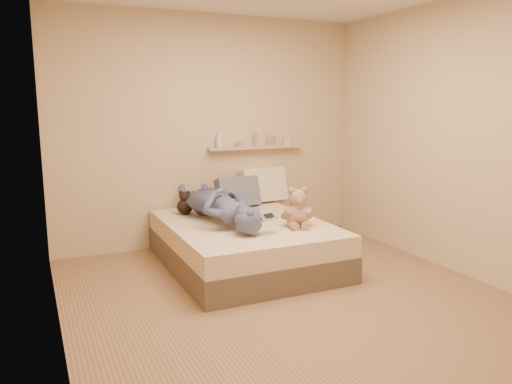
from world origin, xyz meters
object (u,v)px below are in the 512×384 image
bed (244,244)px  pillow_cream (264,185)px  teddy_bear (297,210)px  dark_plush (185,204)px  pillow_grey (238,192)px  game_console (269,217)px  wall_shelf (256,147)px  person (219,204)px

bed → pillow_cream: 1.11m
teddy_bear → dark_plush: teddy_bear is taller
bed → teddy_bear: size_ratio=4.83×
teddy_bear → pillow_grey: (-0.17, 1.09, 0.01)m
dark_plush → pillow_grey: size_ratio=0.52×
game_console → teddy_bear: size_ratio=0.48×
game_console → wall_shelf: (0.53, 1.42, 0.49)m
game_console → person: (-0.24, 0.64, 0.02)m
bed → dark_plush: size_ratio=7.29×
game_console → pillow_grey: 1.22m
dark_plush → wall_shelf: (0.99, 0.34, 0.54)m
teddy_bear → wall_shelf: wall_shelf is taller
bed → pillow_grey: 0.82m
wall_shelf → person: bearing=-134.8°
pillow_cream → pillow_grey: bearing=-160.4°
teddy_bear → wall_shelf: size_ratio=0.33×
game_console → dark_plush: 1.17m
pillow_grey → game_console: bearing=-99.4°
teddy_bear → pillow_cream: pillow_cream is taller
teddy_bear → person: 0.80m
dark_plush → pillow_grey: bearing=10.4°
teddy_bear → person: bearing=139.0°
pillow_cream → person: bearing=-140.0°
bed → pillow_cream: pillow_cream is taller
pillow_grey → bed: bearing=-107.5°
dark_plush → pillow_grey: (0.66, 0.12, 0.06)m
teddy_bear → person: size_ratio=0.26×
bed → dark_plush: bearing=128.0°
bed → person: bearing=149.4°
bed → dark_plush: (-0.44, 0.57, 0.34)m
teddy_bear → dark_plush: (-0.83, 0.96, -0.05)m
pillow_grey → dark_plush: bearing=-169.6°
bed → wall_shelf: (0.55, 0.91, 0.88)m
bed → game_console: (0.02, -0.51, 0.38)m
teddy_bear → game_console: bearing=-162.7°
pillow_cream → pillow_grey: size_ratio=1.10×
game_console → dark_plush: bearing=113.3°
game_console → wall_shelf: 1.59m
person → wall_shelf: size_ratio=1.24×
dark_plush → pillow_cream: size_ratio=0.47×
pillow_grey → person: 0.71m
bed → teddy_bear: (0.38, -0.40, 0.39)m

